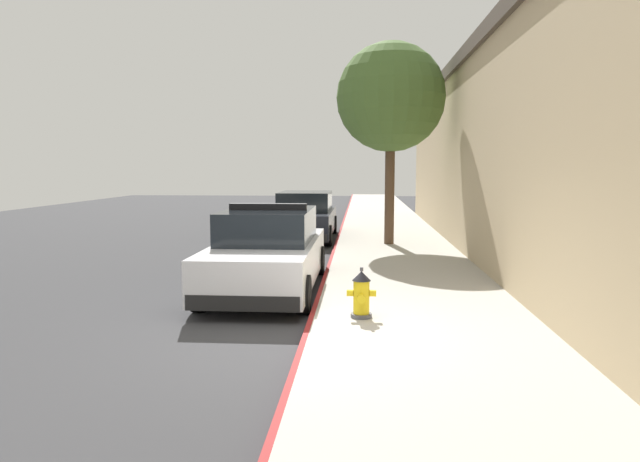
% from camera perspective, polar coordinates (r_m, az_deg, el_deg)
% --- Properties ---
extents(ground_plane, '(28.79, 60.00, 0.20)m').
position_cam_1_polar(ground_plane, '(18.52, -11.67, -1.46)').
color(ground_plane, '#353538').
extents(sidewalk_pavement, '(3.34, 60.00, 0.13)m').
position_cam_1_polar(sidewalk_pavement, '(17.82, 7.22, -1.14)').
color(sidewalk_pavement, '#ADA89E').
rests_on(sidewalk_pavement, ground).
extents(curb_painted_edge, '(0.08, 60.00, 0.13)m').
position_cam_1_polar(curb_painted_edge, '(17.81, 1.72, -1.09)').
color(curb_painted_edge, maroon).
rests_on(curb_painted_edge, ground).
extents(storefront_building, '(5.30, 27.00, 5.44)m').
position_cam_1_polar(storefront_building, '(15.81, 23.40, 7.13)').
color(storefront_building, tan).
rests_on(storefront_building, ground).
extents(police_cruiser, '(1.94, 4.84, 1.68)m').
position_cam_1_polar(police_cruiser, '(11.11, -5.18, -2.11)').
color(police_cruiser, white).
rests_on(police_cruiser, ground).
extents(parked_car_silver_ahead, '(1.94, 4.84, 1.56)m').
position_cam_1_polar(parked_car_silver_ahead, '(19.05, -1.48, 1.43)').
color(parked_car_silver_ahead, black).
rests_on(parked_car_silver_ahead, ground).
extents(fire_hydrant, '(0.44, 0.40, 0.76)m').
position_cam_1_polar(fire_hydrant, '(8.65, 4.12, -6.30)').
color(fire_hydrant, '#4C4C51').
rests_on(fire_hydrant, sidewalk_pavement).
extents(street_tree, '(3.12, 3.12, 5.80)m').
position_cam_1_polar(street_tree, '(17.00, 7.04, 12.97)').
color(street_tree, brown).
rests_on(street_tree, sidewalk_pavement).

